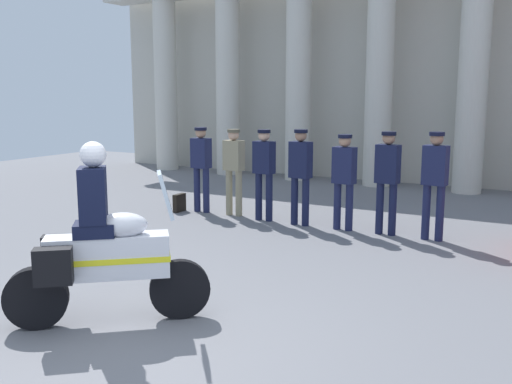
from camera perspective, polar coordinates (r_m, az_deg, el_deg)
ground_plane at (r=5.74m, az=-13.76°, el=-15.07°), size 28.00×28.00×0.00m
colonnade_backdrop at (r=15.73m, az=12.57°, el=12.31°), size 17.44×1.53×5.84m
officer_in_row_0 at (r=11.65m, az=-5.37°, el=2.90°), size 0.40×0.26×1.70m
officer_in_row_1 at (r=11.28m, az=-2.18°, el=2.66°), size 0.40×0.26×1.68m
officer_in_row_2 at (r=10.82m, az=0.78°, el=2.43°), size 0.40×0.26×1.70m
officer_in_row_3 at (r=10.46m, az=4.35°, el=2.23°), size 0.40×0.26×1.73m
officer_in_row_4 at (r=10.18m, az=8.58°, el=1.72°), size 0.40×0.26×1.67m
officer_in_row_5 at (r=9.97m, az=12.69°, el=1.68°), size 0.40×0.26×1.74m
officer_in_row_6 at (r=9.77m, az=17.04°, el=1.42°), size 0.40×0.26×1.76m
motorcycle_with_rider at (r=6.19m, az=-14.93°, el=-5.44°), size 1.68×1.44×1.90m
briefcase_on_ground at (r=11.85m, az=-7.48°, el=-1.05°), size 0.10×0.32×0.36m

